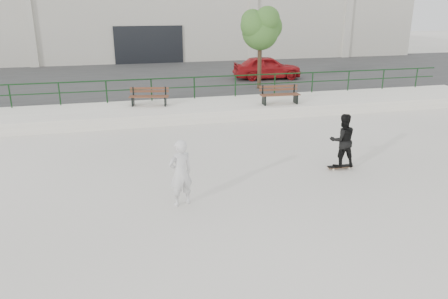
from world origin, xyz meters
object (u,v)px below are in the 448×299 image
object	(u,v)px
seated_skater	(181,173)
tree	(261,27)
bench_left	(149,97)
skateboard	(340,167)
bench_right	(280,95)
standing_skater	(342,140)
red_car	(267,67)

from	to	relation	value
seated_skater	tree	bearing A→B (deg)	-134.93
bench_left	skateboard	xyz separation A→B (m)	(5.07, -7.92, -0.82)
bench_right	standing_skater	distance (m)	6.86
bench_left	red_car	distance (m)	9.14
bench_left	seated_skater	bearing A→B (deg)	-77.95
red_car	seated_skater	bearing A→B (deg)	157.28
bench_left	seated_skater	xyz separation A→B (m)	(0.01, -9.21, -0.04)
bench_left	red_car	size ratio (longest dim) A/B	0.45
red_car	seated_skater	distance (m)	16.37
bench_right	standing_skater	world-z (taller)	standing_skater
bench_right	tree	bearing A→B (deg)	87.69
bench_left	red_car	world-z (taller)	red_car
bench_right	skateboard	distance (m)	6.91
skateboard	standing_skater	bearing A→B (deg)	-160.84
red_car	bench_left	bearing A→B (deg)	130.33
red_car	skateboard	xyz separation A→B (m)	(-2.28, -13.34, -1.10)
bench_left	bench_right	bearing A→B (deg)	1.11
tree	red_car	size ratio (longest dim) A/B	1.05
bench_right	skateboard	size ratio (longest dim) A/B	2.29
bench_left	red_car	bearing A→B (deg)	48.39
bench_right	standing_skater	size ratio (longest dim) A/B	1.10
bench_right	tree	size ratio (longest dim) A/B	0.43
standing_skater	seated_skater	world-z (taller)	standing_skater
red_car	seated_skater	size ratio (longest dim) A/B	2.33
bench_left	tree	bearing A→B (deg)	36.03
seated_skater	skateboard	bearing A→B (deg)	176.07
bench_left	bench_right	xyz separation A→B (m)	(5.67, -1.09, 0.02)
standing_skater	bench_left	bearing A→B (deg)	-51.53
skateboard	seated_skater	bearing A→B (deg)	-164.97
red_car	skateboard	bearing A→B (deg)	174.23
bench_left	bench_right	world-z (taller)	bench_right
seated_skater	bench_right	bearing A→B (deg)	-143.14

